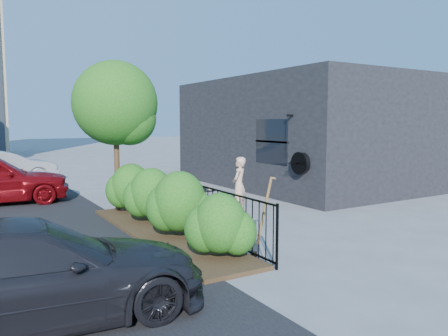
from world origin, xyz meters
TOP-DOWN VIEW (x-y plane):
  - ground at (0.00, 0.00)m, footprint 120.00×120.00m
  - shop_building at (5.50, 4.50)m, footprint 6.22×9.00m
  - fence at (-1.50, 0.00)m, footprint 0.05×6.05m
  - planting_bed at (-2.20, 0.00)m, footprint 1.30×6.00m
  - shrubs at (-2.10, 0.10)m, footprint 1.10×5.60m
  - patio_tree at (-2.24, 2.76)m, footprint 2.20×2.20m
  - cafe_table at (-0.60, 1.08)m, footprint 0.57×0.57m
  - woman at (0.41, 1.04)m, footprint 0.65×0.62m
  - shovel at (-1.26, -2.26)m, footprint 0.49×0.19m
  - car_silver at (-4.40, 10.64)m, footprint 4.07×1.90m
  - car_darkgrey at (-5.24, -2.99)m, footprint 4.43×2.03m

SIDE VIEW (x-z plane):
  - ground at x=0.00m, z-range 0.00..0.00m
  - planting_bed at x=-2.20m, z-range 0.00..0.08m
  - cafe_table at x=-0.60m, z-range 0.11..0.88m
  - fence at x=-1.50m, z-range 0.01..1.11m
  - car_darkgrey at x=-5.24m, z-range 0.00..1.26m
  - shovel at x=-1.26m, z-range -0.09..1.37m
  - car_silver at x=-4.40m, z-range 0.00..1.29m
  - shrubs at x=-2.10m, z-range 0.08..1.32m
  - woman at x=0.41m, z-range 0.00..1.50m
  - shop_building at x=5.50m, z-range 0.00..4.00m
  - patio_tree at x=-2.24m, z-range 0.79..4.73m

